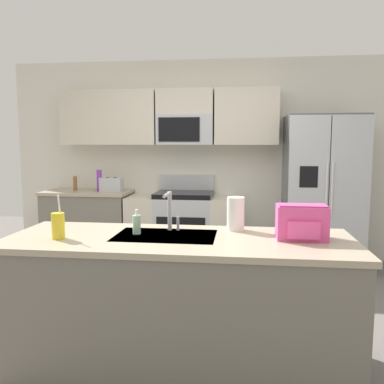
{
  "coord_description": "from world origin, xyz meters",
  "views": [
    {
      "loc": [
        0.51,
        -3.25,
        1.52
      ],
      "look_at": [
        0.03,
        0.6,
        1.05
      ],
      "focal_mm": 37.75,
      "sensor_mm": 36.0,
      "label": 1
    }
  ],
  "objects_px": {
    "pepper_mill": "(75,183)",
    "backpack": "(302,221)",
    "sink_faucet": "(170,208)",
    "drink_cup_yellow": "(58,226)",
    "toaster": "(111,184)",
    "bottle_purple": "(99,181)",
    "refrigerator": "(322,193)",
    "range_oven": "(181,227)",
    "soap_dispenser": "(137,224)",
    "paper_towel_roll": "(236,214)"
  },
  "relations": [
    {
      "from": "toaster",
      "to": "paper_towel_roll",
      "type": "distance_m",
      "value": 2.69
    },
    {
      "from": "bottle_purple",
      "to": "sink_faucet",
      "type": "xyz_separation_m",
      "value": [
        1.33,
        -2.23,
        0.03
      ]
    },
    {
      "from": "soap_dispenser",
      "to": "backpack",
      "type": "bearing_deg",
      "value": -0.7
    },
    {
      "from": "sink_faucet",
      "to": "drink_cup_yellow",
      "type": "bearing_deg",
      "value": -154.93
    },
    {
      "from": "soap_dispenser",
      "to": "paper_towel_roll",
      "type": "xyz_separation_m",
      "value": [
        0.67,
        0.21,
        0.05
      ]
    },
    {
      "from": "refrigerator",
      "to": "pepper_mill",
      "type": "relative_size",
      "value": 9.79
    },
    {
      "from": "toaster",
      "to": "backpack",
      "type": "relative_size",
      "value": 0.87
    },
    {
      "from": "range_oven",
      "to": "toaster",
      "type": "height_order",
      "value": "range_oven"
    },
    {
      "from": "range_oven",
      "to": "paper_towel_roll",
      "type": "height_order",
      "value": "paper_towel_roll"
    },
    {
      "from": "pepper_mill",
      "to": "backpack",
      "type": "bearing_deg",
      "value": -43.13
    },
    {
      "from": "pepper_mill",
      "to": "backpack",
      "type": "relative_size",
      "value": 0.59
    },
    {
      "from": "refrigerator",
      "to": "drink_cup_yellow",
      "type": "distance_m",
      "value": 3.32
    },
    {
      "from": "toaster",
      "to": "pepper_mill",
      "type": "height_order",
      "value": "pepper_mill"
    },
    {
      "from": "bottle_purple",
      "to": "soap_dispenser",
      "type": "relative_size",
      "value": 1.64
    },
    {
      "from": "sink_faucet",
      "to": "paper_towel_roll",
      "type": "bearing_deg",
      "value": 10.12
    },
    {
      "from": "sink_faucet",
      "to": "soap_dispenser",
      "type": "xyz_separation_m",
      "value": [
        -0.21,
        -0.12,
        -0.1
      ]
    },
    {
      "from": "paper_towel_roll",
      "to": "range_oven",
      "type": "bearing_deg",
      "value": 108.36
    },
    {
      "from": "sink_faucet",
      "to": "soap_dispenser",
      "type": "distance_m",
      "value": 0.26
    },
    {
      "from": "refrigerator",
      "to": "sink_faucet",
      "type": "height_order",
      "value": "refrigerator"
    },
    {
      "from": "sink_faucet",
      "to": "paper_towel_roll",
      "type": "height_order",
      "value": "sink_faucet"
    },
    {
      "from": "bottle_purple",
      "to": "soap_dispenser",
      "type": "xyz_separation_m",
      "value": [
        1.12,
        -2.35,
        -0.07
      ]
    },
    {
      "from": "refrigerator",
      "to": "soap_dispenser",
      "type": "distance_m",
      "value": 2.87
    },
    {
      "from": "refrigerator",
      "to": "paper_towel_roll",
      "type": "height_order",
      "value": "refrigerator"
    },
    {
      "from": "toaster",
      "to": "backpack",
      "type": "xyz_separation_m",
      "value": [
        2.06,
        -2.36,
        0.03
      ]
    },
    {
      "from": "backpack",
      "to": "pepper_mill",
      "type": "bearing_deg",
      "value": 136.87
    },
    {
      "from": "range_oven",
      "to": "refrigerator",
      "type": "relative_size",
      "value": 0.74
    },
    {
      "from": "sink_faucet",
      "to": "pepper_mill",
      "type": "bearing_deg",
      "value": 126.43
    },
    {
      "from": "soap_dispenser",
      "to": "backpack",
      "type": "distance_m",
      "value": 1.1
    },
    {
      "from": "sink_faucet",
      "to": "drink_cup_yellow",
      "type": "relative_size",
      "value": 0.97
    },
    {
      "from": "backpack",
      "to": "soap_dispenser",
      "type": "bearing_deg",
      "value": 179.3
    },
    {
      "from": "pepper_mill",
      "to": "bottle_purple",
      "type": "xyz_separation_m",
      "value": [
        0.35,
        -0.05,
        0.04
      ]
    },
    {
      "from": "paper_towel_roll",
      "to": "drink_cup_yellow",
      "type": "bearing_deg",
      "value": -160.67
    },
    {
      "from": "soap_dispenser",
      "to": "sink_faucet",
      "type": "bearing_deg",
      "value": 30.27
    },
    {
      "from": "drink_cup_yellow",
      "to": "soap_dispenser",
      "type": "xyz_separation_m",
      "value": [
        0.47,
        0.2,
        -0.02
      ]
    },
    {
      "from": "refrigerator",
      "to": "bottle_purple",
      "type": "distance_m",
      "value": 2.8
    },
    {
      "from": "range_oven",
      "to": "drink_cup_yellow",
      "type": "bearing_deg",
      "value": -99.14
    },
    {
      "from": "soap_dispenser",
      "to": "range_oven",
      "type": "bearing_deg",
      "value": 91.32
    },
    {
      "from": "pepper_mill",
      "to": "paper_towel_roll",
      "type": "distance_m",
      "value": 3.07
    },
    {
      "from": "sink_faucet",
      "to": "drink_cup_yellow",
      "type": "xyz_separation_m",
      "value": [
        -0.68,
        -0.32,
        -0.08
      ]
    },
    {
      "from": "range_oven",
      "to": "bottle_purple",
      "type": "relative_size",
      "value": 4.88
    },
    {
      "from": "drink_cup_yellow",
      "to": "bottle_purple",
      "type": "bearing_deg",
      "value": 104.25
    },
    {
      "from": "bottle_purple",
      "to": "drink_cup_yellow",
      "type": "bearing_deg",
      "value": -75.75
    },
    {
      "from": "toaster",
      "to": "bottle_purple",
      "type": "distance_m",
      "value": 0.17
    },
    {
      "from": "refrigerator",
      "to": "sink_faucet",
      "type": "bearing_deg",
      "value": -123.66
    },
    {
      "from": "bottle_purple",
      "to": "backpack",
      "type": "relative_size",
      "value": 0.87
    },
    {
      "from": "toaster",
      "to": "paper_towel_roll",
      "type": "height_order",
      "value": "paper_towel_roll"
    },
    {
      "from": "drink_cup_yellow",
      "to": "soap_dispenser",
      "type": "relative_size",
      "value": 1.71
    },
    {
      "from": "pepper_mill",
      "to": "paper_towel_roll",
      "type": "height_order",
      "value": "paper_towel_roll"
    },
    {
      "from": "range_oven",
      "to": "toaster",
      "type": "xyz_separation_m",
      "value": [
        -0.9,
        -0.05,
        0.55
      ]
    },
    {
      "from": "range_oven",
      "to": "bottle_purple",
      "type": "distance_m",
      "value": 1.22
    }
  ]
}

